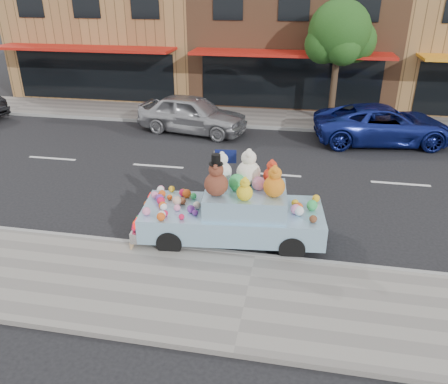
% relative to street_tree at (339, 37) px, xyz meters
% --- Properties ---
extents(ground, '(120.00, 120.00, 0.00)m').
position_rel_street_tree_xyz_m(ground, '(-2.03, -6.55, -3.69)').
color(ground, black).
rests_on(ground, ground).
extents(near_sidewalk, '(60.00, 3.00, 0.12)m').
position_rel_street_tree_xyz_m(near_sidewalk, '(-2.03, -13.05, -3.63)').
color(near_sidewalk, gray).
rests_on(near_sidewalk, ground).
extents(far_sidewalk, '(60.00, 3.00, 0.12)m').
position_rel_street_tree_xyz_m(far_sidewalk, '(-2.03, -0.05, -3.63)').
color(far_sidewalk, gray).
rests_on(far_sidewalk, ground).
extents(near_kerb, '(60.00, 0.12, 0.13)m').
position_rel_street_tree_xyz_m(near_kerb, '(-2.03, -11.55, -3.63)').
color(near_kerb, gray).
rests_on(near_kerb, ground).
extents(far_kerb, '(60.00, 0.12, 0.13)m').
position_rel_street_tree_xyz_m(far_kerb, '(-2.03, -1.55, -3.63)').
color(far_kerb, gray).
rests_on(far_kerb, ground).
extents(storefront_left, '(10.00, 9.80, 7.30)m').
position_rel_street_tree_xyz_m(storefront_left, '(-12.03, 5.42, -0.05)').
color(storefront_left, '#9F7342').
rests_on(storefront_left, ground).
extents(storefront_mid, '(10.00, 9.80, 7.30)m').
position_rel_street_tree_xyz_m(storefront_mid, '(-2.03, 5.42, -0.05)').
color(storefront_mid, brown).
rests_on(storefront_mid, ground).
extents(street_tree, '(3.00, 2.70, 5.22)m').
position_rel_street_tree_xyz_m(street_tree, '(0.00, 0.00, 0.00)').
color(street_tree, '#38281C').
rests_on(street_tree, ground).
extents(car_silver, '(4.91, 2.74, 1.58)m').
position_rel_street_tree_xyz_m(car_silver, '(-5.81, -2.55, -2.90)').
color(car_silver, '#ACADB1').
rests_on(car_silver, ground).
extents(car_blue, '(5.63, 3.20, 1.48)m').
position_rel_street_tree_xyz_m(car_blue, '(1.89, -2.49, -2.95)').
color(car_blue, navy).
rests_on(car_blue, ground).
extents(art_car, '(4.64, 2.18, 2.34)m').
position_rel_street_tree_xyz_m(art_car, '(-2.66, -10.77, -2.89)').
color(art_car, black).
rests_on(art_car, ground).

